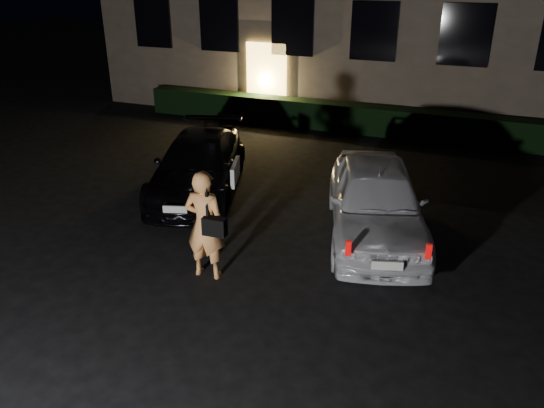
% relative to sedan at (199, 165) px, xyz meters
% --- Properties ---
extents(ground, '(80.00, 80.00, 0.00)m').
position_rel_sedan_xyz_m(ground, '(2.42, -4.37, -0.64)').
color(ground, black).
rests_on(ground, ground).
extents(hedge, '(15.00, 0.70, 0.85)m').
position_rel_sedan_xyz_m(hedge, '(2.42, 6.13, -0.21)').
color(hedge, black).
rests_on(hedge, ground).
extents(sedan, '(3.05, 4.72, 1.27)m').
position_rel_sedan_xyz_m(sedan, '(0.00, 0.00, 0.00)').
color(sedan, black).
rests_on(sedan, ground).
extents(hatch, '(2.90, 4.59, 1.45)m').
position_rel_sedan_xyz_m(hatch, '(4.21, -0.70, 0.09)').
color(hatch, white).
rests_on(hatch, ground).
extents(man, '(0.79, 0.49, 1.87)m').
position_rel_sedan_xyz_m(man, '(1.95, -3.20, 0.30)').
color(man, '#FEA659').
rests_on(man, ground).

